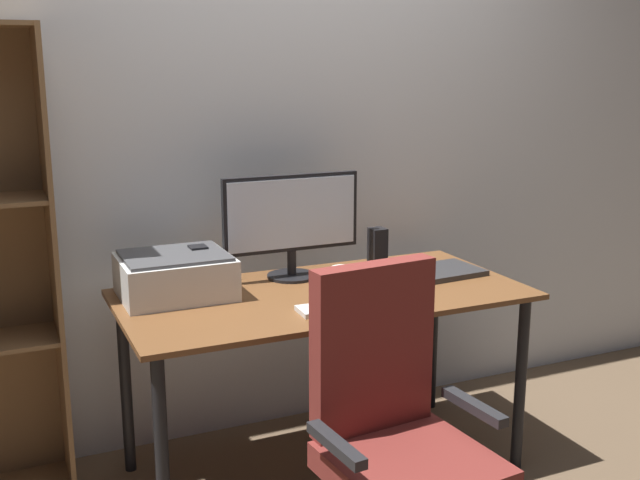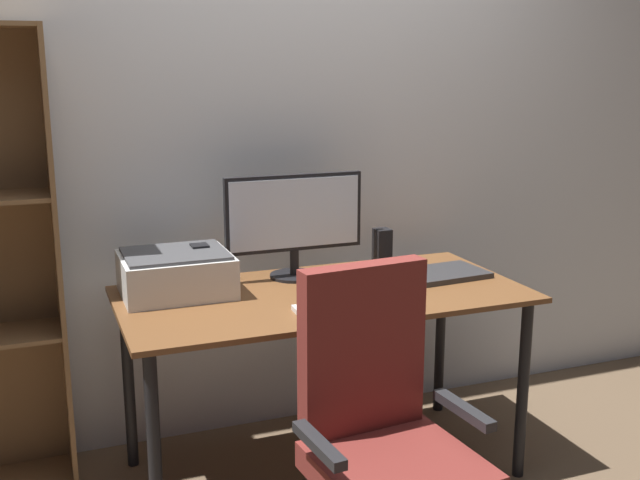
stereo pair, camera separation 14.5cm
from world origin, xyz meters
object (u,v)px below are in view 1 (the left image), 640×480
object	(u,v)px
laptop	(440,272)
speaker_right	(378,248)
keyboard	(339,307)
desk	(323,313)
office_chair	(396,454)
monitor	(292,219)
printer	(175,275)
coffee_mug	(342,279)
speaker_left	(199,268)
mouse	(389,297)

from	to	relation	value
laptop	speaker_right	world-z (taller)	speaker_right
keyboard	laptop	world-z (taller)	laptop
desk	office_chair	size ratio (longest dim) A/B	1.51
monitor	keyboard	world-z (taller)	monitor
laptop	office_chair	size ratio (longest dim) A/B	0.32
printer	office_chair	world-z (taller)	office_chair
coffee_mug	speaker_left	bearing A→B (deg)	153.14
monitor	speaker_right	xyz separation A→B (m)	(0.38, -0.01, -0.16)
printer	coffee_mug	bearing A→B (deg)	-18.45
coffee_mug	speaker_left	xyz separation A→B (m)	(-0.49, 0.25, 0.04)
speaker_left	office_chair	size ratio (longest dim) A/B	0.17
laptop	office_chair	world-z (taller)	office_chair
coffee_mug	mouse	bearing A→B (deg)	-60.50
mouse	coffee_mug	size ratio (longest dim) A/B	0.94
desk	laptop	world-z (taller)	laptop
speaker_left	office_chair	world-z (taller)	office_chair
mouse	laptop	size ratio (longest dim) A/B	0.30
speaker_left	speaker_right	size ratio (longest dim) A/B	1.00
coffee_mug	laptop	bearing A→B (deg)	6.24
monitor	laptop	xyz separation A→B (m)	(0.57, -0.20, -0.23)
desk	keyboard	xyz separation A→B (m)	(-0.04, -0.22, 0.09)
keyboard	mouse	world-z (taller)	mouse
speaker_left	speaker_right	bearing A→B (deg)	0.00
mouse	speaker_left	size ratio (longest dim) A/B	0.56
coffee_mug	speaker_left	distance (m)	0.55
office_chair	printer	bearing A→B (deg)	109.48
coffee_mug	laptop	world-z (taller)	coffee_mug
keyboard	coffee_mug	distance (m)	0.23
mouse	laptop	xyz separation A→B (m)	(0.37, 0.23, -0.01)
mouse	office_chair	size ratio (longest dim) A/B	0.10
office_chair	keyboard	bearing A→B (deg)	78.32
monitor	laptop	distance (m)	0.65
laptop	speaker_left	distance (m)	0.98
coffee_mug	printer	world-z (taller)	printer
mouse	speaker_left	distance (m)	0.73
laptop	printer	bearing A→B (deg)	168.00
speaker_right	printer	world-z (taller)	speaker_right
mouse	speaker_right	xyz separation A→B (m)	(0.18, 0.43, 0.07)
laptop	coffee_mug	bearing A→B (deg)	-177.95
printer	speaker_left	bearing A→B (deg)	25.97
mouse	office_chair	xyz separation A→B (m)	(-0.27, -0.54, -0.30)
keyboard	desk	bearing A→B (deg)	81.94
monitor	keyboard	distance (m)	0.51
keyboard	laptop	bearing A→B (deg)	25.25
desk	monitor	distance (m)	0.40
laptop	printer	size ratio (longest dim) A/B	0.80
mouse	office_chair	bearing A→B (deg)	-119.23
speaker_right	mouse	bearing A→B (deg)	-113.03
monitor	speaker_right	distance (m)	0.42
keyboard	speaker_right	bearing A→B (deg)	50.61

